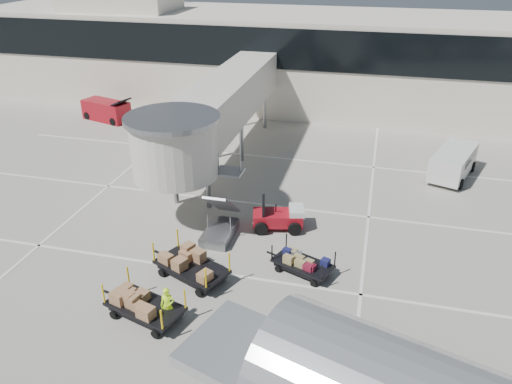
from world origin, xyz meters
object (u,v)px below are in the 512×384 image
box_cart_far (192,266)px  belt_loader (107,111)px  baggage_tug (279,217)px  box_cart_near (145,307)px  minivan (454,160)px  suitcase_cart (303,263)px  ground_worker (168,305)px

box_cart_far → belt_loader: bearing=151.6°
box_cart_far → baggage_tug: bearing=84.6°
baggage_tug → belt_loader: bearing=128.8°
baggage_tug → box_cart_near: bearing=-127.6°
box_cart_far → minivan: size_ratio=0.81×
suitcase_cart → belt_loader: (-19.76, 17.64, 0.33)m
box_cart_near → belt_loader: belt_loader is taller
box_cart_far → minivan: bearing=73.0°
baggage_tug → box_cart_near: size_ratio=0.73×
box_cart_near → ground_worker: size_ratio=2.50×
box_cart_near → belt_loader: size_ratio=0.84×
minivan → baggage_tug: bearing=-116.4°
box_cart_near → ground_worker: bearing=21.0°
ground_worker → minivan: size_ratio=0.31×
box_cart_far → minivan: minivan is taller
box_cart_near → box_cart_far: size_ratio=0.95×
baggage_tug → belt_loader: 22.70m
box_cart_near → minivan: (13.36, 17.57, 0.50)m
baggage_tug → minivan: size_ratio=0.56×
ground_worker → minivan: minivan is taller
suitcase_cart → minivan: (7.71, 12.91, 0.60)m
ground_worker → minivan: (12.40, 17.49, 0.30)m
box_cart_far → box_cart_near: bearing=-81.4°
suitcase_cart → box_cart_far: size_ratio=0.81×
belt_loader → box_cart_far: bearing=-35.3°
suitcase_cart → ground_worker: (-4.70, -4.58, 0.30)m
box_cart_near → box_cart_far: (0.83, 3.06, 0.01)m
ground_worker → belt_loader: bearing=113.8°
baggage_tug → box_cart_near: baggage_tug is taller
box_cart_near → belt_loader: 26.39m
suitcase_cart → box_cart_far: box_cart_far is taller
box_cart_near → box_cart_far: bearing=91.1°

